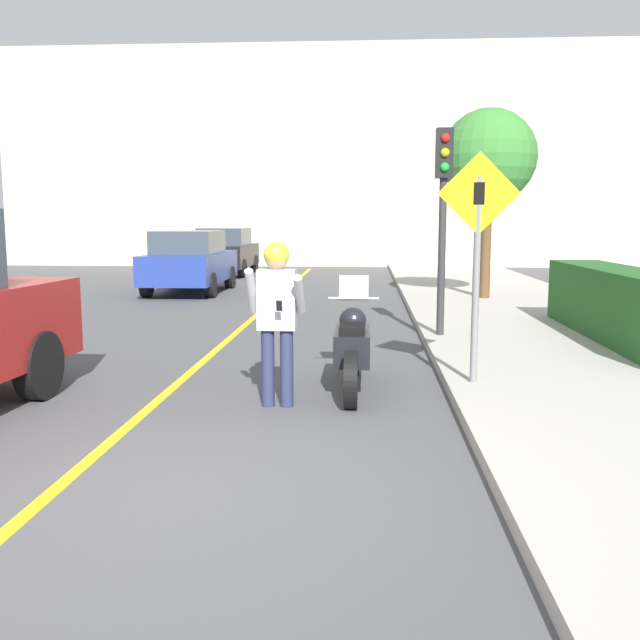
{
  "coord_description": "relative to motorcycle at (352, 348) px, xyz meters",
  "views": [
    {
      "loc": [
        1.67,
        -4.82,
        1.97
      ],
      "look_at": [
        1.13,
        3.51,
        0.79
      ],
      "focal_mm": 40.0,
      "sensor_mm": 36.0,
      "label": 1
    }
  ],
  "objects": [
    {
      "name": "ground_plane",
      "position": [
        -1.52,
        -3.32,
        -0.5
      ],
      "size": [
        80.0,
        80.0,
        0.0
      ],
      "primitive_type": "plane",
      "color": "#4C4C4F"
    },
    {
      "name": "sidewalk_curb",
      "position": [
        3.28,
        0.68,
        -0.43
      ],
      "size": [
        4.4,
        44.0,
        0.14
      ],
      "color": "#ADA89E",
      "rests_on": "ground"
    },
    {
      "name": "road_center_line",
      "position": [
        -2.12,
        2.68,
        -0.5
      ],
      "size": [
        0.12,
        36.0,
        0.01
      ],
      "color": "yellow",
      "rests_on": "ground"
    },
    {
      "name": "building_backdrop",
      "position": [
        -1.52,
        22.68,
        4.09
      ],
      "size": [
        28.0,
        1.2,
        9.19
      ],
      "color": "beige",
      "rests_on": "ground"
    },
    {
      "name": "motorcycle",
      "position": [
        0.0,
        0.0,
        0.0
      ],
      "size": [
        0.62,
        2.25,
        1.29
      ],
      "color": "black",
      "rests_on": "ground"
    },
    {
      "name": "person_biker",
      "position": [
        -0.78,
        -0.79,
        0.57
      ],
      "size": [
        0.59,
        0.48,
        1.75
      ],
      "color": "#282D4C",
      "rests_on": "ground"
    },
    {
      "name": "crossing_sign",
      "position": [
        1.38,
        -0.1,
        1.18
      ],
      "size": [
        0.91,
        0.08,
        2.57
      ],
      "color": "slate",
      "rests_on": "sidewalk_curb"
    },
    {
      "name": "traffic_light",
      "position": [
        1.35,
        3.28,
        1.91
      ],
      "size": [
        0.26,
        0.3,
        3.24
      ],
      "color": "#2D2D30",
      "rests_on": "sidewalk_curb"
    },
    {
      "name": "hedge_row",
      "position": [
        4.08,
        2.99,
        0.18
      ],
      "size": [
        0.9,
        5.34,
        1.08
      ],
      "color": "#235623",
      "rests_on": "sidewalk_curb"
    },
    {
      "name": "street_tree",
      "position": [
        2.96,
        8.93,
        2.9
      ],
      "size": [
        2.2,
        2.2,
        4.39
      ],
      "color": "brown",
      "rests_on": "sidewalk_curb"
    },
    {
      "name": "parked_car_blue",
      "position": [
        -4.62,
        10.94,
        0.36
      ],
      "size": [
        1.88,
        4.2,
        1.68
      ],
      "color": "black",
      "rests_on": "ground"
    },
    {
      "name": "parked_car_black",
      "position": [
        -4.91,
        17.32,
        0.36
      ],
      "size": [
        1.88,
        4.2,
        1.68
      ],
      "color": "black",
      "rests_on": "ground"
    }
  ]
}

